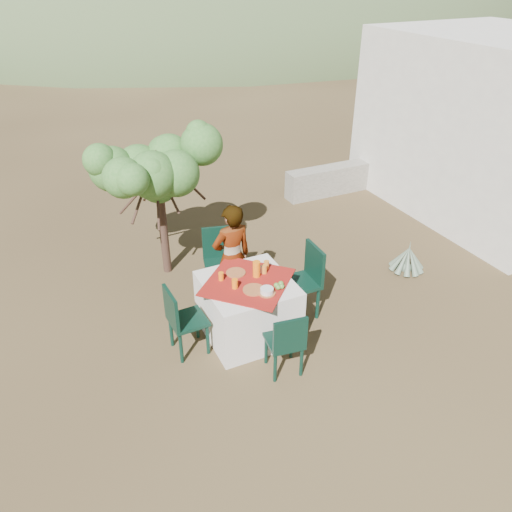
% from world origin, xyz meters
% --- Properties ---
extents(ground, '(160.00, 160.00, 0.00)m').
position_xyz_m(ground, '(0.00, 0.00, 0.00)').
color(ground, '#392B1A').
rests_on(ground, ground).
extents(table, '(1.30, 1.30, 0.76)m').
position_xyz_m(table, '(-0.03, 0.16, 0.38)').
color(table, silver).
rests_on(table, ground).
extents(chair_far, '(0.53, 0.53, 0.95)m').
position_xyz_m(chair_far, '(0.00, 1.16, 0.53)').
color(chair_far, black).
rests_on(chair_far, ground).
extents(chair_near, '(0.43, 0.43, 0.83)m').
position_xyz_m(chair_near, '(0.05, -0.67, 0.46)').
color(chair_near, black).
rests_on(chair_near, ground).
extents(chair_left, '(0.43, 0.43, 0.89)m').
position_xyz_m(chair_left, '(-0.87, 0.16, 0.49)').
color(chair_left, black).
rests_on(chair_left, ground).
extents(chair_right, '(0.46, 0.46, 0.97)m').
position_xyz_m(chair_right, '(0.81, 0.23, 0.54)').
color(chair_right, black).
rests_on(chair_right, ground).
extents(person, '(0.56, 0.39, 1.47)m').
position_xyz_m(person, '(0.03, 0.79, 0.74)').
color(person, '#8C6651').
rests_on(person, ground).
extents(shrub_tree, '(1.62, 1.59, 1.90)m').
position_xyz_m(shrub_tree, '(-0.47, 2.04, 1.50)').
color(shrub_tree, '#402920').
rests_on(shrub_tree, ground).
extents(agave, '(0.52, 0.53, 0.56)m').
position_xyz_m(agave, '(2.72, 0.47, 0.19)').
color(agave, slate).
rests_on(agave, ground).
extents(guesthouse, '(3.20, 4.20, 3.00)m').
position_xyz_m(guesthouse, '(5.60, 1.80, 1.50)').
color(guesthouse, silver).
rests_on(guesthouse, ground).
extents(stone_wall, '(2.60, 0.35, 0.55)m').
position_xyz_m(stone_wall, '(3.60, 3.40, 0.28)').
color(stone_wall, gray).
rests_on(stone_wall, ground).
extents(hill_near_right, '(48.00, 48.00, 20.00)m').
position_xyz_m(hill_near_right, '(12.00, 36.00, 0.00)').
color(hill_near_right, '#3D522E').
rests_on(hill_near_right, ground).
extents(hill_far_right, '(36.00, 36.00, 14.00)m').
position_xyz_m(hill_far_right, '(28.00, 46.00, 0.00)').
color(hill_far_right, slate).
rests_on(hill_far_right, ground).
extents(plate_far, '(0.24, 0.24, 0.01)m').
position_xyz_m(plate_far, '(-0.09, 0.39, 0.77)').
color(plate_far, brown).
rests_on(plate_far, table).
extents(plate_near, '(0.26, 0.26, 0.01)m').
position_xyz_m(plate_near, '(-0.04, -0.03, 0.77)').
color(plate_near, brown).
rests_on(plate_near, table).
extents(glass_far, '(0.06, 0.06, 0.10)m').
position_xyz_m(glass_far, '(-0.30, 0.33, 0.81)').
color(glass_far, orange).
rests_on(glass_far, table).
extents(glass_near, '(0.07, 0.07, 0.12)m').
position_xyz_m(glass_near, '(-0.22, 0.10, 0.82)').
color(glass_near, orange).
rests_on(glass_near, table).
extents(juice_pitcher, '(0.09, 0.09, 0.20)m').
position_xyz_m(juice_pitcher, '(0.11, 0.22, 0.86)').
color(juice_pitcher, orange).
rests_on(juice_pitcher, table).
extents(bowl_plate, '(0.20, 0.20, 0.01)m').
position_xyz_m(bowl_plate, '(0.07, -0.15, 0.77)').
color(bowl_plate, brown).
rests_on(bowl_plate, table).
extents(white_bowl, '(0.15, 0.15, 0.06)m').
position_xyz_m(white_bowl, '(0.07, -0.15, 0.80)').
color(white_bowl, silver).
rests_on(white_bowl, bowl_plate).
extents(jar_left, '(0.07, 0.07, 0.11)m').
position_xyz_m(jar_left, '(0.23, 0.25, 0.82)').
color(jar_left, orange).
rests_on(jar_left, table).
extents(jar_right, '(0.07, 0.07, 0.11)m').
position_xyz_m(jar_right, '(0.30, 0.33, 0.81)').
color(jar_right, orange).
rests_on(jar_right, table).
extents(napkin_holder, '(0.08, 0.06, 0.09)m').
position_xyz_m(napkin_holder, '(0.22, 0.26, 0.81)').
color(napkin_holder, silver).
rests_on(napkin_holder, table).
extents(fruit_cluster, '(0.13, 0.12, 0.06)m').
position_xyz_m(fruit_cluster, '(0.25, -0.11, 0.79)').
color(fruit_cluster, '#578A32').
rests_on(fruit_cluster, table).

